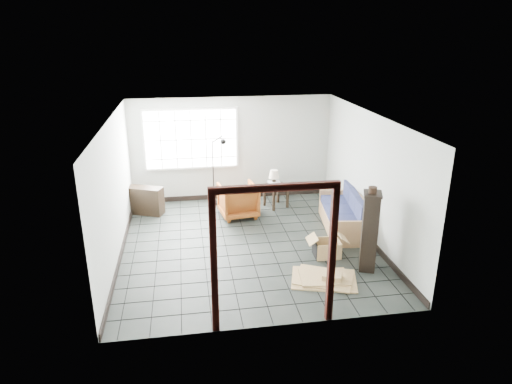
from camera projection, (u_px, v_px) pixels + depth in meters
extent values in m
plane|color=black|center=(248.00, 244.00, 9.30)|extent=(5.50, 5.50, 0.00)
cube|color=#B5B9B1|center=(232.00, 149.00, 11.42)|extent=(5.00, 0.02, 2.60)
cube|color=#B5B9B1|center=(275.00, 247.00, 6.30)|extent=(5.00, 0.02, 2.60)
cube|color=#B5B9B1|center=(114.00, 191.00, 8.49)|extent=(0.02, 5.50, 2.60)
cube|color=#B5B9B1|center=(369.00, 178.00, 9.23)|extent=(0.02, 5.50, 2.60)
cube|color=white|center=(247.00, 117.00, 8.42)|extent=(5.00, 5.50, 0.02)
cube|color=black|center=(233.00, 196.00, 11.82)|extent=(4.95, 0.03, 0.12)
cube|color=black|center=(122.00, 250.00, 8.91)|extent=(0.03, 5.45, 0.12)
cube|color=black|center=(363.00, 233.00, 9.65)|extent=(0.03, 5.45, 0.12)
cube|color=silver|center=(191.00, 139.00, 11.13)|extent=(2.32, 0.06, 1.52)
cube|color=white|center=(191.00, 139.00, 11.09)|extent=(2.20, 0.02, 1.40)
cube|color=#35100C|center=(214.00, 266.00, 6.31)|extent=(0.10, 0.08, 2.10)
cube|color=#35100C|center=(332.00, 257.00, 6.56)|extent=(0.10, 0.08, 2.10)
cube|color=#35100C|center=(275.00, 188.00, 6.06)|extent=(1.80, 0.08, 0.10)
cube|color=#A6724B|center=(342.00, 222.00, 9.97)|extent=(0.96, 1.88, 0.32)
cube|color=#A6724B|center=(351.00, 234.00, 9.06)|extent=(0.72, 0.15, 0.57)
cube|color=#A6724B|center=(334.00, 201.00, 10.80)|extent=(0.72, 0.15, 0.57)
cube|color=#A6724B|center=(358.00, 207.00, 9.87)|extent=(0.32, 1.79, 0.63)
cube|color=#1C2346|center=(347.00, 223.00, 9.34)|extent=(0.72, 0.66, 0.14)
cube|color=#1C2346|center=(361.00, 213.00, 9.27)|extent=(0.20, 0.59, 0.47)
cube|color=#1C2346|center=(342.00, 212.00, 9.89)|extent=(0.72, 0.66, 0.14)
cube|color=#1C2346|center=(354.00, 202.00, 9.83)|extent=(0.20, 0.59, 0.47)
cube|color=#1C2346|center=(337.00, 202.00, 10.45)|extent=(0.72, 0.66, 0.14)
cube|color=#1C2346|center=(349.00, 193.00, 10.38)|extent=(0.20, 0.59, 0.47)
imported|color=maroon|center=(238.00, 199.00, 10.57)|extent=(0.93, 0.88, 0.85)
cube|color=black|center=(276.00, 186.00, 11.09)|extent=(0.66, 0.66, 0.06)
cube|color=black|center=(274.00, 201.00, 10.92)|extent=(0.07, 0.07, 0.51)
cube|color=black|center=(287.00, 198.00, 11.12)|extent=(0.07, 0.07, 0.51)
cube|color=black|center=(265.00, 196.00, 11.24)|extent=(0.07, 0.07, 0.51)
cube|color=black|center=(278.00, 193.00, 11.45)|extent=(0.07, 0.07, 0.51)
cylinder|color=black|center=(274.00, 183.00, 11.03)|extent=(0.13, 0.13, 0.14)
cylinder|color=black|center=(274.00, 178.00, 10.99)|extent=(0.03, 0.03, 0.10)
cone|color=#F1DEC5|center=(274.00, 174.00, 10.95)|extent=(0.33, 0.33, 0.19)
cube|color=silver|center=(274.00, 184.00, 11.02)|extent=(0.30, 0.23, 0.10)
cylinder|color=black|center=(268.00, 184.00, 11.00)|extent=(0.02, 0.06, 0.06)
cylinder|color=black|center=(214.00, 203.00, 11.45)|extent=(0.35, 0.35, 0.03)
cylinder|color=black|center=(213.00, 173.00, 11.18)|extent=(0.03, 0.03, 1.59)
cylinder|color=black|center=(218.00, 139.00, 10.92)|extent=(0.25, 0.13, 0.14)
sphere|color=black|center=(223.00, 142.00, 10.97)|extent=(0.19, 0.19, 0.14)
cube|color=black|center=(145.00, 200.00, 10.74)|extent=(0.90, 0.63, 0.66)
cube|color=black|center=(145.00, 200.00, 10.73)|extent=(0.83, 0.56, 0.03)
cube|color=black|center=(369.00, 232.00, 8.12)|extent=(0.38, 0.43, 1.45)
cube|color=black|center=(373.00, 194.00, 7.87)|extent=(0.43, 0.48, 0.04)
cylinder|color=black|center=(373.00, 190.00, 7.84)|extent=(0.17, 0.17, 0.11)
cube|color=#A2734E|center=(326.00, 255.00, 8.82)|extent=(0.49, 0.39, 0.02)
cube|color=black|center=(315.00, 249.00, 8.74)|extent=(0.03, 0.38, 0.32)
cube|color=#A2734E|center=(339.00, 248.00, 8.79)|extent=(0.03, 0.38, 0.32)
cube|color=#A2734E|center=(329.00, 253.00, 8.59)|extent=(0.47, 0.04, 0.32)
cube|color=#A2734E|center=(324.00, 244.00, 8.94)|extent=(0.47, 0.04, 0.32)
cube|color=#A2734E|center=(312.00, 239.00, 8.66)|extent=(0.19, 0.38, 0.13)
cube|color=#A2734E|center=(343.00, 237.00, 8.72)|extent=(0.19, 0.38, 0.13)
cube|color=#A2734E|center=(324.00, 279.00, 7.97)|extent=(1.28, 1.06, 0.02)
cube|color=#A2734E|center=(324.00, 278.00, 7.96)|extent=(1.19, 1.08, 0.02)
cube|color=#A2734E|center=(324.00, 277.00, 7.96)|extent=(0.90, 0.70, 0.02)
cube|color=#A2734E|center=(332.00, 276.00, 7.87)|extent=(0.40, 0.37, 0.09)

